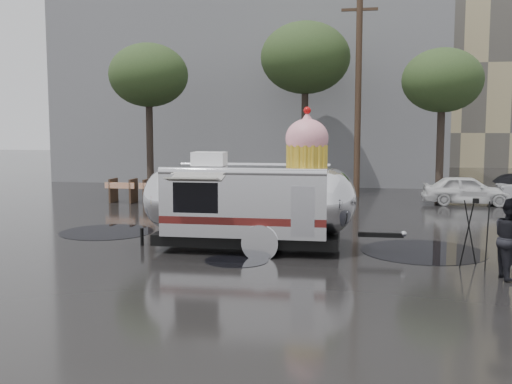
# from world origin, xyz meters

# --- Properties ---
(ground) EXTENTS (120.00, 120.00, 0.00)m
(ground) POSITION_xyz_m (0.00, 0.00, 0.00)
(ground) COLOR black
(ground) RESTS_ON ground
(puddles) EXTENTS (12.17, 5.18, 0.01)m
(puddles) POSITION_xyz_m (0.46, 2.34, 0.01)
(puddles) COLOR black
(puddles) RESTS_ON ground
(grey_building) EXTENTS (22.00, 12.00, 13.00)m
(grey_building) POSITION_xyz_m (-4.00, 24.00, 6.50)
(grey_building) COLOR slate
(grey_building) RESTS_ON ground
(utility_pole) EXTENTS (1.60, 0.28, 9.00)m
(utility_pole) POSITION_xyz_m (2.50, 14.00, 4.62)
(utility_pole) COLOR #473323
(utility_pole) RESTS_ON ground
(tree_left) EXTENTS (3.64, 3.64, 6.95)m
(tree_left) POSITION_xyz_m (-7.00, 13.00, 5.48)
(tree_left) COLOR #382D26
(tree_left) RESTS_ON ground
(tree_mid) EXTENTS (4.20, 4.20, 8.03)m
(tree_mid) POSITION_xyz_m (0.00, 15.00, 6.34)
(tree_mid) COLOR #382D26
(tree_mid) RESTS_ON ground
(tree_right) EXTENTS (3.36, 3.36, 6.42)m
(tree_right) POSITION_xyz_m (6.00, 13.00, 5.06)
(tree_right) COLOR #382D26
(tree_right) RESTS_ON ground
(barricade_row) EXTENTS (4.30, 0.80, 1.00)m
(barricade_row) POSITION_xyz_m (-5.55, 9.96, 0.52)
(barricade_row) COLOR #473323
(barricade_row) RESTS_ON ground
(airstream_trailer) EXTENTS (6.96, 2.78, 3.75)m
(airstream_trailer) POSITION_xyz_m (0.18, 1.61, 1.32)
(airstream_trailer) COLOR silver
(airstream_trailer) RESTS_ON ground
(person_right) EXTENTS (0.58, 0.88, 1.70)m
(person_right) POSITION_xyz_m (6.11, -0.32, 0.85)
(person_right) COLOR black
(person_right) RESTS_ON ground
(tripod) EXTENTS (0.64, 0.63, 1.59)m
(tripod) POSITION_xyz_m (5.53, 0.58, 0.95)
(tripod) COLOR black
(tripod) RESTS_ON ground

